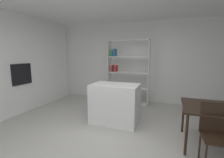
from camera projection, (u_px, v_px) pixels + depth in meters
ground_plane at (108, 140)px, 3.06m from camera, size 9.58×9.58×0.00m
back_partition at (139, 62)px, 5.50m from camera, size 6.97×0.06×2.70m
built_in_oven at (22, 74)px, 4.34m from camera, size 0.06×0.59×0.57m
kitchen_island at (115, 103)px, 3.81m from camera, size 1.10×0.69×0.93m
open_bookshelf at (126, 72)px, 5.27m from camera, size 1.35×0.31×2.07m
dining_table at (211, 111)px, 2.77m from camera, size 0.93×0.96×0.74m
dining_chair_near at (218, 129)px, 2.32m from camera, size 0.48×0.45×0.92m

